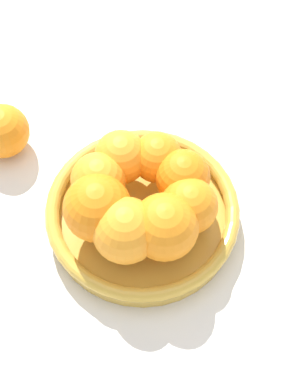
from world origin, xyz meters
name	(u,v)px	position (x,y,z in m)	size (l,w,h in m)	color
ground_plane	(144,221)	(0.00, 0.00, 0.00)	(4.00, 4.00, 0.00)	silver
fruit_bowl	(144,214)	(0.00, 0.00, 0.02)	(0.25, 0.25, 0.04)	gold
orange_pile	(141,198)	(0.00, -0.01, 0.08)	(0.19, 0.18, 0.08)	orange
stray_orange	(4,131)	(-0.19, 0.12, 0.04)	(0.07, 0.07, 0.07)	orange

